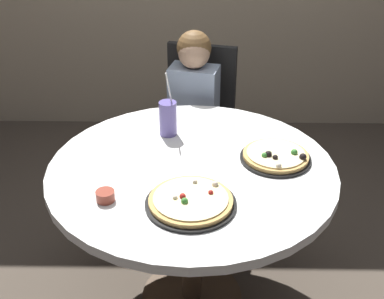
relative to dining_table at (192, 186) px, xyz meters
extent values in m
plane|color=#4C4238|center=(0.00, 0.00, -0.65)|extent=(8.00, 8.00, 0.00)
cylinder|color=white|center=(0.00, 0.00, 0.08)|extent=(1.19, 1.19, 0.04)
cylinder|color=#4C3826|center=(0.00, 0.00, -0.28)|extent=(0.09, 0.09, 0.69)
cylinder|color=#4C3826|center=(0.00, 0.00, -0.64)|extent=(0.48, 0.48, 0.02)
cube|color=black|center=(0.00, 0.80, -0.22)|extent=(0.48, 0.48, 0.04)
cube|color=black|center=(0.04, 0.97, 0.04)|extent=(0.40, 0.14, 0.52)
cylinder|color=black|center=(-0.21, 0.67, -0.44)|extent=(0.04, 0.04, 0.41)
cylinder|color=black|center=(0.12, 0.59, -0.44)|extent=(0.04, 0.04, 0.41)
cylinder|color=black|center=(-0.12, 1.00, -0.44)|extent=(0.04, 0.04, 0.41)
cylinder|color=black|center=(0.21, 0.92, -0.44)|extent=(0.04, 0.04, 0.41)
cube|color=#3F4766|center=(-0.03, 0.64, -0.42)|extent=(0.31, 0.37, 0.45)
cube|color=#8C9EB7|center=(0.00, 0.78, 0.02)|extent=(0.29, 0.22, 0.44)
sphere|color=tan|center=(0.00, 0.78, 0.32)|extent=(0.17, 0.17, 0.17)
sphere|color=brown|center=(0.00, 0.80, 0.34)|extent=(0.18, 0.18, 0.18)
cylinder|color=black|center=(0.00, -0.27, 0.11)|extent=(0.34, 0.34, 0.01)
cylinder|color=tan|center=(0.00, -0.27, 0.12)|extent=(0.31, 0.31, 0.02)
cylinder|color=beige|center=(0.00, -0.27, 0.13)|extent=(0.27, 0.27, 0.01)
sphere|color=#B2231E|center=(-0.03, -0.27, 0.14)|extent=(0.02, 0.02, 0.02)
sphere|color=beige|center=(0.01, -0.17, 0.14)|extent=(0.02, 0.02, 0.02)
sphere|color=beige|center=(-0.06, -0.28, 0.14)|extent=(0.02, 0.02, 0.02)
sphere|color=#B2231E|center=(0.07, -0.24, 0.14)|extent=(0.02, 0.02, 0.02)
sphere|color=beige|center=(0.09, -0.19, 0.14)|extent=(0.02, 0.02, 0.02)
sphere|color=#387F33|center=(-0.02, -0.30, 0.14)|extent=(0.03, 0.03, 0.03)
cylinder|color=black|center=(0.35, 0.06, 0.11)|extent=(0.30, 0.30, 0.01)
cylinder|color=tan|center=(0.35, 0.06, 0.12)|extent=(0.27, 0.27, 0.02)
cylinder|color=beige|center=(0.35, 0.06, 0.13)|extent=(0.24, 0.24, 0.01)
sphere|color=#387F33|center=(0.32, 0.04, 0.14)|extent=(0.02, 0.02, 0.02)
sphere|color=beige|center=(0.35, -0.05, 0.14)|extent=(0.02, 0.02, 0.02)
sphere|color=black|center=(0.32, 0.03, 0.14)|extent=(0.03, 0.03, 0.03)
sphere|color=black|center=(0.45, 0.01, 0.14)|extent=(0.03, 0.03, 0.03)
sphere|color=black|center=(0.34, 0.01, 0.14)|extent=(0.02, 0.02, 0.02)
sphere|color=#387F33|center=(0.43, 0.05, 0.14)|extent=(0.03, 0.03, 0.03)
sphere|color=#387F33|center=(0.30, 0.03, 0.14)|extent=(0.02, 0.02, 0.02)
cylinder|color=#6659A5|center=(-0.11, 0.28, 0.18)|extent=(0.08, 0.08, 0.16)
cylinder|color=white|center=(-0.10, 0.28, 0.30)|extent=(0.04, 0.05, 0.22)
cylinder|color=brown|center=(-0.32, -0.25, 0.12)|extent=(0.07, 0.07, 0.04)
camera|label=1|loc=(0.03, -1.74, 1.18)|focal=46.56mm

